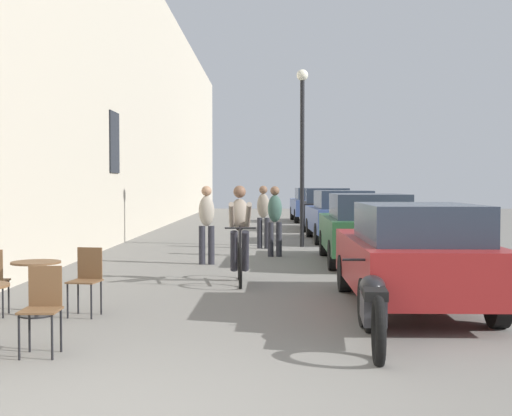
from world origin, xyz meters
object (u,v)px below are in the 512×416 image
object	(u,v)px
cyclist_on_bicycle	(240,237)
parked_car_fourth	(326,208)
pedestrian_mid	(275,217)
parked_motorcycle	(373,308)
cafe_chair_near_toward_wall	(42,304)
cafe_table_mid	(36,277)
pedestrian_near	(207,220)
parked_car_fifth	(312,204)
parked_car_second	(366,227)
cafe_chair_mid_toward_street	(87,276)
parked_car_third	(341,215)
street_lamp	(302,135)
parked_car_nearest	(412,254)
pedestrian_far	(263,213)

from	to	relation	value
cyclist_on_bicycle	parked_car_fourth	xyz separation A→B (m)	(2.73, 14.15, 0.01)
pedestrian_mid	parked_motorcycle	bearing A→B (deg)	-83.93
cafe_chair_near_toward_wall	cafe_table_mid	distance (m)	2.11
pedestrian_near	parked_car_fifth	world-z (taller)	pedestrian_near
parked_car_second	pedestrian_mid	bearing A→B (deg)	146.09
cafe_table_mid	parked_car_fifth	world-z (taller)	parked_car_fifth
cafe_chair_mid_toward_street	cafe_chair_near_toward_wall	bearing A→B (deg)	-87.33
parked_car_fifth	cafe_chair_near_toward_wall	bearing A→B (deg)	-99.99
parked_car_third	parked_motorcycle	xyz separation A→B (m)	(-1.11, -13.49, -0.40)
cafe_table_mid	pedestrian_mid	world-z (taller)	pedestrian_mid
street_lamp	parked_car_nearest	size ratio (longest dim) A/B	1.18
pedestrian_near	pedestrian_mid	size ratio (longest dim) A/B	1.01
cyclist_on_bicycle	pedestrian_far	size ratio (longest dim) A/B	1.04
pedestrian_near	parked_car_second	distance (m)	3.49
cafe_chair_near_toward_wall	parked_car_second	world-z (taller)	parked_car_second
parked_car_fourth	parked_car_third	bearing A→B (deg)	-90.05
cyclist_on_bicycle	parked_car_fifth	distance (m)	19.99
parked_car_nearest	pedestrian_near	bearing A→B (deg)	122.58
cyclist_on_bicycle	pedestrian_mid	world-z (taller)	cyclist_on_bicycle
cafe_chair_near_toward_wall	parked_car_fifth	world-z (taller)	parked_car_fifth
parked_car_second	cafe_chair_mid_toward_street	bearing A→B (deg)	-126.94
pedestrian_far	parked_car_fourth	world-z (taller)	pedestrian_far
pedestrian_mid	parked_car_fifth	distance (m)	15.61
cafe_chair_mid_toward_street	parked_car_fifth	bearing A→B (deg)	78.90
cafe_chair_mid_toward_street	street_lamp	size ratio (longest dim) A/B	0.18
parked_car_nearest	parked_car_third	world-z (taller)	parked_car_third
cafe_chair_near_toward_wall	parked_motorcycle	xyz separation A→B (m)	(3.42, 0.43, -0.11)
cafe_table_mid	parked_car_second	distance (m)	8.02
cafe_table_mid	pedestrian_near	size ratio (longest dim) A/B	0.42
parked_car_fourth	parked_motorcycle	size ratio (longest dim) A/B	2.11
pedestrian_far	cafe_chair_mid_toward_street	bearing A→B (deg)	-103.54
pedestrian_far	parked_car_fifth	xyz separation A→B (m)	(2.21, 13.42, -0.14)
parked_car_second	cyclist_on_bicycle	bearing A→B (deg)	-131.37
cafe_chair_near_toward_wall	pedestrian_mid	size ratio (longest dim) A/B	0.53
cafe_chair_mid_toward_street	cyclist_on_bicycle	xyz separation A→B (m)	(1.89, 3.03, 0.29)
parked_car_third	parked_car_fourth	bearing A→B (deg)	89.95
street_lamp	parked_car_fifth	bearing A→B (deg)	84.95
parked_motorcycle	parked_car_third	bearing A→B (deg)	85.31
parked_motorcycle	cafe_chair_mid_toward_street	bearing A→B (deg)	155.25
pedestrian_mid	parked_car_third	distance (m)	4.96
parked_car_nearest	parked_motorcycle	world-z (taller)	parked_car_nearest
cafe_chair_near_toward_wall	pedestrian_far	size ratio (longest dim) A/B	0.52
pedestrian_mid	street_lamp	size ratio (longest dim) A/B	0.34
street_lamp	parked_car_nearest	distance (m)	9.75
cafe_chair_mid_toward_street	parked_car_third	distance (m)	12.74
pedestrian_mid	street_lamp	bearing A→B (deg)	73.15
parked_car_second	parked_car_fifth	xyz separation A→B (m)	(-0.05, 16.82, 0.02)
cyclist_on_bicycle	cafe_chair_near_toward_wall	bearing A→B (deg)	-109.49
cafe_chair_mid_toward_street	parked_car_nearest	world-z (taller)	parked_car_nearest
street_lamp	parked_car_second	world-z (taller)	street_lamp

